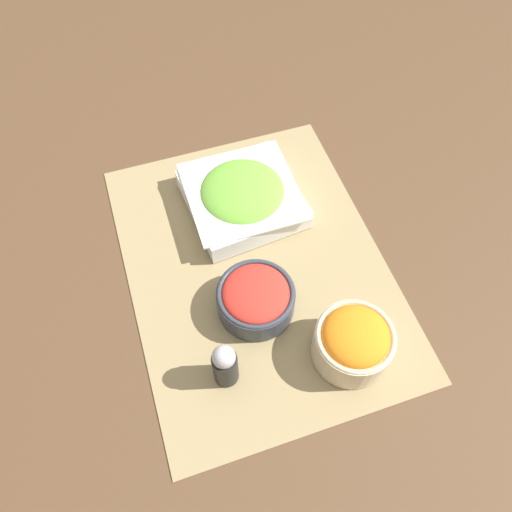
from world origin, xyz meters
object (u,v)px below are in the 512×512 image
tomato_bowl (256,297)px  carrot_bowl (353,341)px  pepper_shaker (225,365)px  lettuce_bowl (242,196)px

tomato_bowl → carrot_bowl: 0.17m
tomato_bowl → pepper_shaker: bearing=-39.2°
tomato_bowl → pepper_shaker: 0.13m
pepper_shaker → carrot_bowl: bearing=82.8°
pepper_shaker → lettuce_bowl: bearing=158.1°
lettuce_bowl → carrot_bowl: carrot_bowl is taller
tomato_bowl → carrot_bowl: carrot_bowl is taller
tomato_bowl → pepper_shaker: pepper_shaker is taller
carrot_bowl → pepper_shaker: bearing=-97.2°
tomato_bowl → lettuce_bowl: lettuce_bowl is taller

